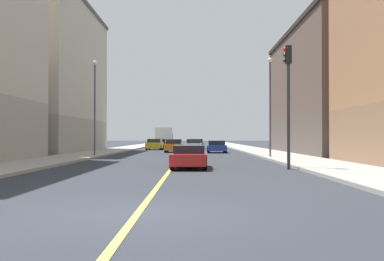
{
  "coord_description": "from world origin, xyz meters",
  "views": [
    {
      "loc": [
        1.18,
        -9.83,
        1.59
      ],
      "look_at": [
        0.96,
        30.74,
        2.17
      ],
      "focal_mm": 43.63,
      "sensor_mm": 36.0,
      "label": 1
    }
  ],
  "objects_px": {
    "traffic_light_left_near": "(288,89)",
    "box_truck": "(164,137)",
    "car_black": "(160,144)",
    "car_teal": "(197,144)",
    "street_lamp_right_near": "(95,98)",
    "car_orange": "(174,146)",
    "street_lamp_left_near": "(270,97)",
    "car_red": "(190,157)",
    "car_yellow": "(155,144)",
    "car_white": "(194,145)",
    "building_right_midblock": "(40,78)",
    "building_left_mid": "(343,92)",
    "car_blue": "(217,147)"
  },
  "relations": [
    {
      "from": "building_right_midblock",
      "to": "car_red",
      "type": "relative_size",
      "value": 4.68
    },
    {
      "from": "car_black",
      "to": "car_blue",
      "type": "height_order",
      "value": "car_black"
    },
    {
      "from": "street_lamp_right_near",
      "to": "car_orange",
      "type": "distance_m",
      "value": 13.79
    },
    {
      "from": "street_lamp_left_near",
      "to": "street_lamp_right_near",
      "type": "relative_size",
      "value": 0.97
    },
    {
      "from": "box_truck",
      "to": "street_lamp_right_near",
      "type": "bearing_deg",
      "value": -94.87
    },
    {
      "from": "car_orange",
      "to": "box_truck",
      "type": "height_order",
      "value": "box_truck"
    },
    {
      "from": "street_lamp_left_near",
      "to": "car_yellow",
      "type": "xyz_separation_m",
      "value": [
        -10.63,
        23.57,
        -3.92
      ]
    },
    {
      "from": "car_orange",
      "to": "box_truck",
      "type": "xyz_separation_m",
      "value": [
        -2.67,
        25.32,
        0.96
      ]
    },
    {
      "from": "building_left_mid",
      "to": "car_orange",
      "type": "height_order",
      "value": "building_left_mid"
    },
    {
      "from": "car_black",
      "to": "car_teal",
      "type": "relative_size",
      "value": 0.96
    },
    {
      "from": "traffic_light_left_near",
      "to": "car_teal",
      "type": "distance_m",
      "value": 40.77
    },
    {
      "from": "box_truck",
      "to": "car_orange",
      "type": "bearing_deg",
      "value": -83.97
    },
    {
      "from": "traffic_light_left_near",
      "to": "car_red",
      "type": "relative_size",
      "value": 1.33
    },
    {
      "from": "car_teal",
      "to": "box_truck",
      "type": "distance_m",
      "value": 12.17
    },
    {
      "from": "car_orange",
      "to": "car_yellow",
      "type": "relative_size",
      "value": 1.02
    },
    {
      "from": "car_white",
      "to": "building_right_midblock",
      "type": "bearing_deg",
      "value": -158.36
    },
    {
      "from": "car_black",
      "to": "car_yellow",
      "type": "relative_size",
      "value": 0.96
    },
    {
      "from": "traffic_light_left_near",
      "to": "box_truck",
      "type": "bearing_deg",
      "value": 100.45
    },
    {
      "from": "street_lamp_left_near",
      "to": "box_truck",
      "type": "distance_m",
      "value": 41.11
    },
    {
      "from": "street_lamp_right_near",
      "to": "car_orange",
      "type": "relative_size",
      "value": 1.71
    },
    {
      "from": "car_teal",
      "to": "car_yellow",
      "type": "distance_m",
      "value": 7.36
    },
    {
      "from": "building_left_mid",
      "to": "car_white",
      "type": "distance_m",
      "value": 19.22
    },
    {
      "from": "building_right_midblock",
      "to": "street_lamp_left_near",
      "type": "relative_size",
      "value": 2.93
    },
    {
      "from": "traffic_light_left_near",
      "to": "car_teal",
      "type": "bearing_deg",
      "value": 96.07
    },
    {
      "from": "building_right_midblock",
      "to": "car_white",
      "type": "relative_size",
      "value": 4.77
    },
    {
      "from": "traffic_light_left_near",
      "to": "box_truck",
      "type": "relative_size",
      "value": 0.82
    },
    {
      "from": "car_yellow",
      "to": "car_blue",
      "type": "bearing_deg",
      "value": -55.44
    },
    {
      "from": "car_blue",
      "to": "car_teal",
      "type": "bearing_deg",
      "value": 97.04
    },
    {
      "from": "car_black",
      "to": "car_teal",
      "type": "distance_m",
      "value": 5.51
    },
    {
      "from": "building_right_midblock",
      "to": "traffic_light_left_near",
      "type": "bearing_deg",
      "value": -51.43
    },
    {
      "from": "car_orange",
      "to": "car_red",
      "type": "bearing_deg",
      "value": -85.67
    },
    {
      "from": "car_yellow",
      "to": "box_truck",
      "type": "height_order",
      "value": "box_truck"
    },
    {
      "from": "street_lamp_left_near",
      "to": "car_orange",
      "type": "relative_size",
      "value": 1.66
    },
    {
      "from": "car_black",
      "to": "box_truck",
      "type": "distance_m",
      "value": 9.09
    },
    {
      "from": "building_right_midblock",
      "to": "car_orange",
      "type": "relative_size",
      "value": 4.86
    },
    {
      "from": "street_lamp_right_near",
      "to": "car_teal",
      "type": "height_order",
      "value": "street_lamp_right_near"
    },
    {
      "from": "car_red",
      "to": "box_truck",
      "type": "height_order",
      "value": "box_truck"
    },
    {
      "from": "street_lamp_left_near",
      "to": "car_red",
      "type": "distance_m",
      "value": 13.05
    },
    {
      "from": "building_right_midblock",
      "to": "car_orange",
      "type": "distance_m",
      "value": 16.07
    },
    {
      "from": "street_lamp_left_near",
      "to": "car_red",
      "type": "height_order",
      "value": "street_lamp_left_near"
    },
    {
      "from": "car_blue",
      "to": "building_left_mid",
      "type": "bearing_deg",
      "value": -16.86
    },
    {
      "from": "building_left_mid",
      "to": "car_white",
      "type": "relative_size",
      "value": 5.04
    },
    {
      "from": "building_right_midblock",
      "to": "box_truck",
      "type": "xyz_separation_m",
      "value": [
        11.65,
        24.89,
        -6.31
      ]
    },
    {
      "from": "building_left_mid",
      "to": "car_orange",
      "type": "distance_m",
      "value": 17.8
    },
    {
      "from": "car_teal",
      "to": "car_yellow",
      "type": "height_order",
      "value": "car_yellow"
    },
    {
      "from": "building_right_midblock",
      "to": "car_black",
      "type": "xyz_separation_m",
      "value": [
        11.67,
        15.85,
        -7.29
      ]
    },
    {
      "from": "car_red",
      "to": "street_lamp_left_near",
      "type": "bearing_deg",
      "value": 61.63
    },
    {
      "from": "traffic_light_left_near",
      "to": "car_yellow",
      "type": "relative_size",
      "value": 1.4
    },
    {
      "from": "traffic_light_left_near",
      "to": "street_lamp_right_near",
      "type": "relative_size",
      "value": 0.81
    },
    {
      "from": "street_lamp_right_near",
      "to": "building_right_midblock",
      "type": "bearing_deg",
      "value": 124.72
    }
  ]
}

